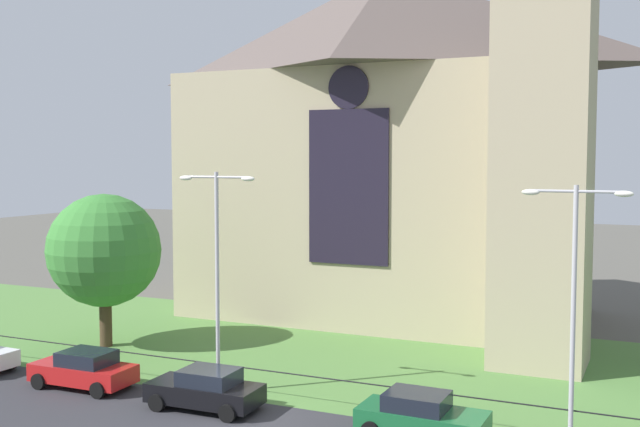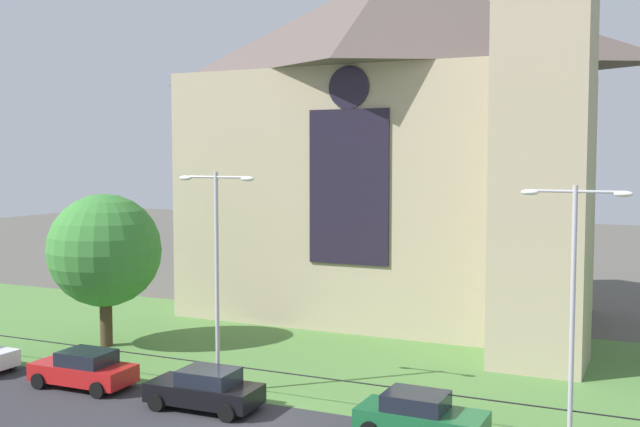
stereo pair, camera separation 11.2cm
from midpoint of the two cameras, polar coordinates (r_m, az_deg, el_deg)
ground at (r=36.52m, az=2.20°, el=-10.44°), size 160.00×160.00×0.00m
grass_verge at (r=34.74m, az=0.93°, el=-11.20°), size 120.00×20.00×0.01m
church_building at (r=44.23m, az=5.68°, el=5.53°), size 23.20×16.20×26.00m
iron_railing at (r=30.49m, az=-6.24°, el=-11.53°), size 29.92×0.07×1.13m
tree_left_near at (r=38.62m, az=-15.86°, el=-2.67°), size 5.49×5.49×7.48m
streetlamp_near at (r=29.94m, az=-7.78°, el=-3.03°), size 3.37×0.26×8.67m
streetlamp_far at (r=25.54m, az=18.28°, el=-4.83°), size 3.37×0.26×8.36m
parked_car_red at (r=32.67m, az=-17.27°, el=-11.03°), size 4.23×2.09×1.51m
parked_car_black at (r=29.03m, az=-8.62°, el=-12.83°), size 4.25×2.12×1.51m
parked_car_green at (r=26.17m, az=7.42°, el=-14.73°), size 4.23×2.08×1.51m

